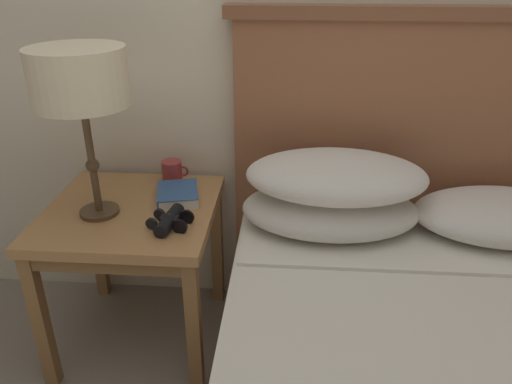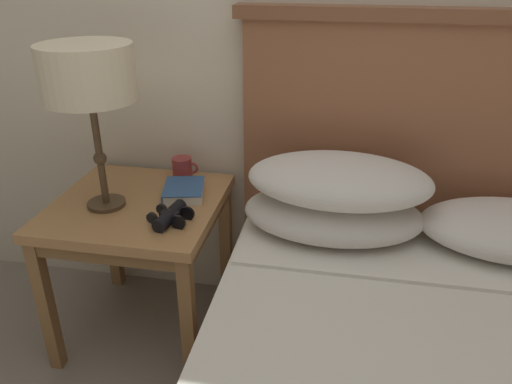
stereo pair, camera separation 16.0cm
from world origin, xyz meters
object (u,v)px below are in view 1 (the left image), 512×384
(book_on_nightstand, at_px, (177,194))
(coffee_mug, at_px, (172,172))
(nightstand, at_px, (132,227))
(table_lamp, at_px, (79,81))
(binoculars_pair, at_px, (170,220))

(book_on_nightstand, height_order, coffee_mug, coffee_mug)
(nightstand, distance_m, book_on_nightstand, 0.19)
(nightstand, distance_m, coffee_mug, 0.27)
(table_lamp, height_order, binoculars_pair, table_lamp)
(table_lamp, bearing_deg, binoculars_pair, -15.14)
(nightstand, xyz_separation_m, table_lamp, (-0.09, -0.05, 0.52))
(book_on_nightstand, bearing_deg, binoculars_pair, -84.38)
(table_lamp, relative_size, binoculars_pair, 3.35)
(book_on_nightstand, relative_size, binoculars_pair, 1.24)
(table_lamp, relative_size, coffee_mug, 5.32)
(table_lamp, xyz_separation_m, book_on_nightstand, (0.24, 0.13, -0.43))
(nightstand, height_order, table_lamp, table_lamp)
(nightstand, xyz_separation_m, binoculars_pair, (0.17, -0.12, 0.10))
(table_lamp, distance_m, binoculars_pair, 0.50)
(nightstand, distance_m, binoculars_pair, 0.23)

